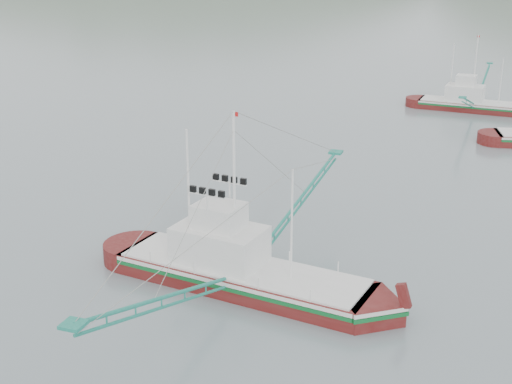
% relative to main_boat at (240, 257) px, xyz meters
% --- Properties ---
extents(ground, '(1200.00, 1200.00, 0.00)m').
position_rel_main_boat_xyz_m(ground, '(-1.51, 1.01, -1.81)').
color(ground, slate).
rests_on(ground, ground).
extents(main_boat, '(15.41, 26.98, 10.99)m').
position_rel_main_boat_xyz_m(main_boat, '(0.00, 0.00, 0.00)').
color(main_boat, '#520F0D').
rests_on(main_boat, ground).
extents(bg_boat_far, '(12.90, 22.97, 9.30)m').
position_rel_main_boat_xyz_m(bg_boat_far, '(9.71, 50.55, -0.54)').
color(bg_boat_far, '#520F0D').
rests_on(bg_boat_far, ground).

